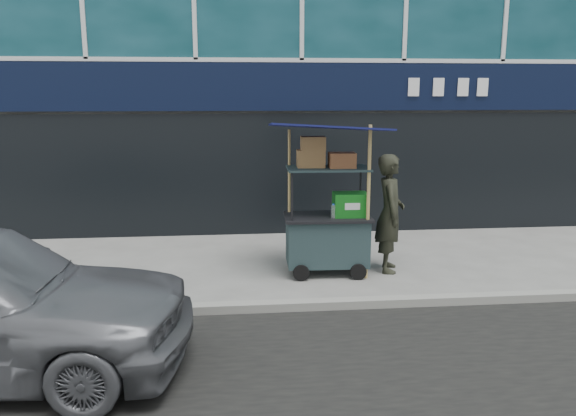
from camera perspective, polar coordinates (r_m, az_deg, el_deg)
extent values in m
plane|color=slate|center=(7.74, 4.82, -9.57)|extent=(80.00, 80.00, 0.00)
cube|color=gray|center=(7.54, 5.10, -9.69)|extent=(80.00, 0.18, 0.12)
cube|color=black|center=(11.04, 1.39, 12.19)|extent=(15.68, 0.06, 0.90)
cube|color=black|center=(11.19, 1.33, 3.45)|extent=(15.68, 0.04, 2.40)
cube|color=#1B2D2E|center=(8.82, 3.97, -3.34)|extent=(1.27, 0.77, 0.73)
cylinder|color=black|center=(8.52, 1.35, -6.63)|extent=(0.25, 0.06, 0.25)
cylinder|color=black|center=(8.64, 7.16, -6.46)|extent=(0.25, 0.06, 0.25)
cube|color=black|center=(8.73, 4.00, -0.90)|extent=(1.36, 0.85, 0.04)
cylinder|color=black|center=(8.29, 0.41, 1.06)|extent=(0.03, 0.03, 0.78)
cylinder|color=black|center=(8.45, 8.17, 1.14)|extent=(0.03, 0.03, 0.78)
cylinder|color=black|center=(8.90, 0.12, 1.80)|extent=(0.03, 0.03, 0.78)
cylinder|color=black|center=(9.05, 7.36, 1.86)|extent=(0.03, 0.03, 0.78)
cube|color=#1B2D2E|center=(8.59, 4.08, 4.04)|extent=(1.27, 0.77, 0.03)
cylinder|color=#A7854B|center=(8.47, 8.14, 0.45)|extent=(0.05, 0.05, 2.34)
cylinder|color=#A7854B|center=(8.93, 0.12, 0.81)|extent=(0.04, 0.04, 2.23)
cube|color=#0E0D49|center=(8.53, 4.14, 8.19)|extent=(1.80, 1.30, 0.21)
cube|color=#0F6217|center=(8.69, 6.35, 0.36)|extent=(0.53, 0.38, 0.36)
cylinder|color=silver|center=(8.51, 4.62, -0.38)|extent=(0.07, 0.07, 0.21)
cylinder|color=blue|center=(8.49, 4.63, 0.37)|extent=(0.03, 0.03, 0.02)
cube|color=brown|center=(8.60, 2.32, 5.04)|extent=(0.43, 0.33, 0.26)
cube|color=brown|center=(8.56, 5.52, 4.86)|extent=(0.40, 0.30, 0.23)
cube|color=brown|center=(8.56, 2.56, 6.58)|extent=(0.37, 0.28, 0.21)
imported|color=black|center=(8.96, 10.31, -0.53)|extent=(0.57, 0.76, 1.87)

